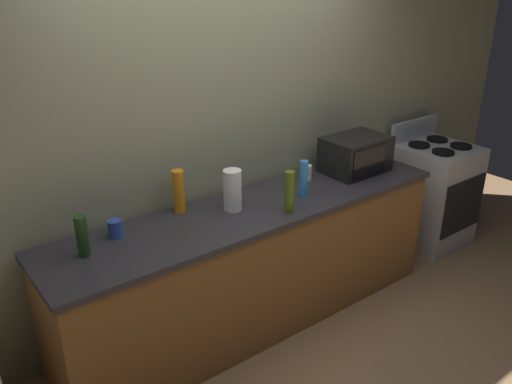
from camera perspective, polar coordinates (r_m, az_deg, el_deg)
The scene contains 12 objects.
ground_plane at distance 3.66m, azimuth 3.97°, elevation -16.58°, with size 8.00×8.00×0.00m, color #93704C.
back_wall at distance 3.59m, azimuth -4.01°, elevation 7.22°, with size 6.40×0.10×2.70m, color gray.
counter_run at distance 3.64m, azimuth 0.00°, elevation -7.94°, with size 2.84×0.64×0.90m.
stove_range at distance 4.98m, azimuth 18.62°, elevation -0.14°, with size 0.60×0.61×1.08m.
microwave at distance 4.04m, azimuth 10.74°, elevation 4.03°, with size 0.48×0.35×0.27m.
paper_towel_roll at distance 3.33m, azimuth -2.56°, elevation 0.20°, with size 0.12×0.12×0.27m, color white.
bottle_wine at distance 2.96m, azimuth -18.31°, elevation -4.57°, with size 0.07×0.07×0.23m, color #1E3F19.
bottle_dish_soap at distance 3.34m, azimuth -8.38°, elevation 0.09°, with size 0.08×0.08×0.28m, color orange.
bottle_olive_oil at distance 3.30m, azimuth 3.64°, elevation 0.00°, with size 0.06×0.06×0.27m, color #4C6B19.
bottle_spray_cleaner at distance 3.54m, azimuth 5.18°, elevation 1.44°, with size 0.06×0.06×0.25m, color #338CE5.
mug_blue at distance 3.14m, azimuth -15.03°, elevation -3.85°, with size 0.08×0.08×0.11m, color #2D4CB2.
mug_white at distance 3.86m, azimuth 5.44°, elevation 2.14°, with size 0.08×0.08×0.11m, color white.
Camera 1 is at (-1.89, -2.07, 2.35)m, focal length 36.94 mm.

